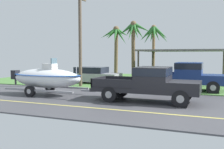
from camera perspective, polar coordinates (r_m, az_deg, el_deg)
The scene contains 10 objects.
ground at distance 21.10m, azimuth 15.67°, elevation -2.43°, with size 36.00×22.00×0.11m.
pickup_truck_towing at distance 13.58m, azimuth 8.75°, elevation -1.71°, with size 5.62×2.02×1.80m.
boat_on_trailer at distance 16.30m, azimuth -14.04°, elevation -0.72°, with size 5.80×2.19×2.22m.
parked_pickup_background at distance 18.19m, azimuth 16.25°, elevation -0.15°, with size 5.77×2.02×1.90m.
parked_sedan_near at distance 22.13m, azimuth -4.09°, elevation -0.19°, with size 4.45×1.95×1.38m.
carport_awning at distance 23.71m, azimuth 15.23°, elevation 4.92°, with size 7.12×5.67×2.84m.
palm_tree_near_left at distance 25.62m, azimuth 4.74°, elevation 8.41°, with size 3.17×2.65×5.66m.
palm_tree_near_right at distance 27.08m, azimuth 9.08°, elevation 8.12°, with size 3.19×3.14×5.41m.
palm_tree_far_left at distance 29.19m, azimuth 0.90°, elevation 7.90°, with size 3.08×3.42×5.56m.
utility_pole at distance 19.85m, azimuth -6.93°, elevation 8.07°, with size 0.24×1.80×7.15m.
Camera 1 is at (2.20, -12.46, 2.44)m, focal length 42.11 mm.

